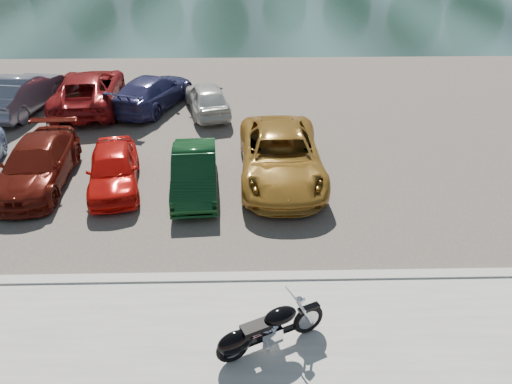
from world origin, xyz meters
TOP-DOWN VIEW (x-y plane):
  - ground at (0.00, 0.00)m, footprint 200.00×200.00m
  - kerb at (0.00, 2.00)m, footprint 60.00×0.30m
  - parking_lot at (0.00, 11.00)m, footprint 60.00×18.00m
  - motorcycle at (0.66, -0.13)m, footprint 2.18×1.19m
  - car_3 at (-5.95, 6.61)m, footprint 1.99×4.54m
  - car_4 at (-3.59, 6.33)m, footprint 2.10×3.83m
  - car_5 at (-1.13, 6.08)m, footprint 1.54×3.79m
  - car_6 at (1.47, 6.79)m, footprint 2.55×5.41m
  - car_9 at (-8.67, 12.65)m, footprint 2.31×4.77m
  - car_10 at (-6.06, 12.95)m, footprint 3.03×5.61m
  - car_11 at (-3.42, 12.88)m, footprint 3.37×4.94m
  - car_12 at (-1.14, 12.25)m, footprint 2.28×3.86m

SIDE VIEW (x-z plane):
  - ground at x=0.00m, z-range 0.00..0.00m
  - parking_lot at x=0.00m, z-range 0.00..0.04m
  - kerb at x=0.00m, z-range 0.00..0.14m
  - motorcycle at x=0.66m, z-range 0.04..1.09m
  - car_5 at x=-1.13m, z-range 0.04..1.26m
  - car_12 at x=-1.14m, z-range 0.04..1.27m
  - car_4 at x=-3.59m, z-range 0.04..1.28m
  - car_3 at x=-5.95m, z-range 0.04..1.34m
  - car_11 at x=-3.42m, z-range 0.04..1.37m
  - car_10 at x=-6.06m, z-range 0.04..1.53m
  - car_6 at x=1.47m, z-range 0.04..1.54m
  - car_9 at x=-8.67m, z-range 0.04..1.55m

